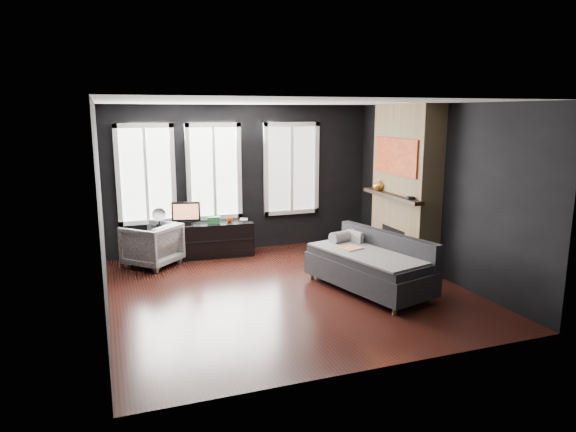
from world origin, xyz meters
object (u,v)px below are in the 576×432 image
object	(u,v)px
armchair	(152,243)
mantel_vase	(379,185)
monitor	(186,211)
sofa	(369,263)
media_console	(203,240)
book	(240,214)
mug	(230,219)

from	to	relation	value
armchair	mantel_vase	xyz separation A→B (m)	(3.80, -0.90, 0.93)
monitor	mantel_vase	size ratio (longest dim) A/B	2.53
armchair	mantel_vase	size ratio (longest dim) A/B	3.98
sofa	media_console	size ratio (longest dim) A/B	1.09
media_console	book	xyz separation A→B (m)	(0.70, 0.04, 0.41)
sofa	book	world-z (taller)	sofa
monitor	mug	distance (m)	0.79
sofa	monitor	world-z (taller)	monitor
media_console	mug	size ratio (longest dim) A/B	14.37
media_console	mug	world-z (taller)	mug
armchair	monitor	world-z (taller)	monitor
book	mantel_vase	bearing A→B (deg)	-29.48
book	mantel_vase	distance (m)	2.58
media_console	mantel_vase	world-z (taller)	mantel_vase
mug	mantel_vase	world-z (taller)	mantel_vase
armchair	mug	distance (m)	1.45
sofa	media_console	world-z (taller)	sofa
sofa	armchair	world-z (taller)	sofa
armchair	mug	world-z (taller)	armchair
sofa	monitor	xyz separation A→B (m)	(-2.21, 2.64, 0.42)
media_console	book	distance (m)	0.81
armchair	monitor	size ratio (longest dim) A/B	1.57
armchair	media_console	size ratio (longest dim) A/B	0.45
sofa	armchair	bearing A→B (deg)	125.74
sofa	mug	distance (m)	2.94
sofa	mantel_vase	distance (m)	1.94
monitor	sofa	bearing A→B (deg)	-37.23
armchair	mug	xyz separation A→B (m)	(1.40, 0.21, 0.27)
sofa	armchair	size ratio (longest dim) A/B	2.43
book	media_console	bearing A→B (deg)	-176.34
sofa	media_console	bearing A→B (deg)	111.43
armchair	media_console	bearing A→B (deg)	152.91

